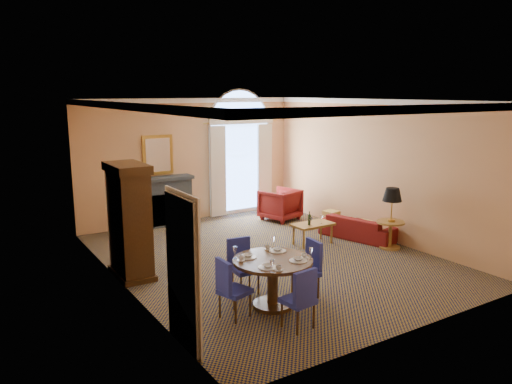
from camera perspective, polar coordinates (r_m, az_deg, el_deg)
ground at (r=10.38m, az=1.48°, el=-7.52°), size 7.50×7.50×0.00m
room_envelope at (r=10.40m, az=-0.61°, el=6.69°), size 6.04×7.52×3.45m
armoire at (r=9.40m, az=-14.25°, el=-3.43°), size 0.60×1.07×2.11m
dining_table at (r=7.94m, az=1.93°, el=-9.09°), size 1.26×1.26×1.00m
dining_chair_north at (r=8.55m, az=-1.61°, el=-7.97°), size 0.45×0.47×0.94m
dining_chair_south at (r=7.24m, az=5.21°, el=-11.68°), size 0.46×0.48×0.94m
dining_chair_east at (r=8.46m, az=6.14°, el=-8.24°), size 0.49×0.49×0.94m
dining_chair_west at (r=7.58m, az=-3.04°, el=-10.58°), size 0.52×0.52×0.94m
sofa at (r=11.89m, az=11.62°, el=-3.96°), size 1.16×1.91×0.52m
armchair at (r=13.30m, az=2.75°, el=-1.42°), size 1.11×1.12×0.83m
coffee_table at (r=11.24m, az=6.52°, el=-3.79°), size 0.94×0.53×0.78m
side_table at (r=11.16m, az=15.22°, el=-2.02°), size 0.61×0.61×1.31m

